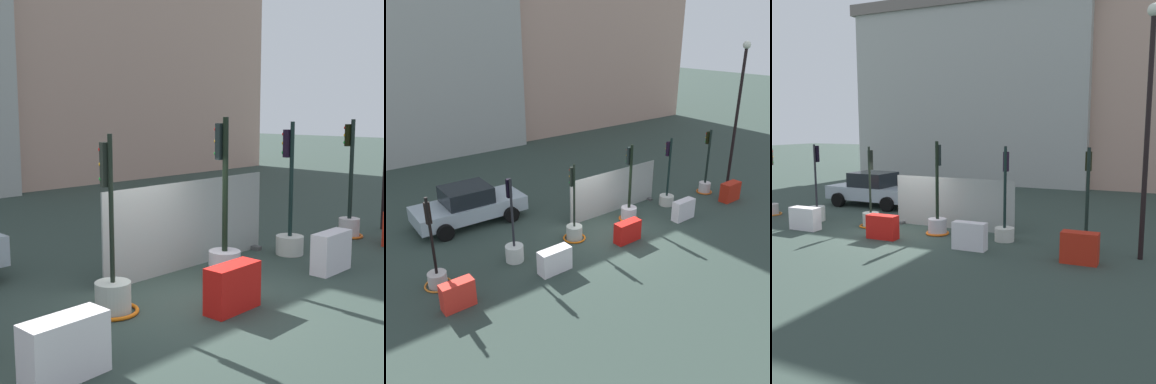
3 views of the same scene
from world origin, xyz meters
The scene contains 16 objects.
ground_plane centered at (0.00, 0.00, 0.00)m, with size 120.00×120.00×0.00m, color #2F3E37.
traffic_light_0 centered at (-6.80, 0.45, 0.47)m, with size 0.87×0.87×3.05m.
traffic_light_1 centered at (-4.09, 0.32, 0.55)m, with size 0.64×0.64×3.09m.
traffic_light_2 centered at (-1.45, 0.34, 0.45)m, with size 0.89×0.89×3.05m.
traffic_light_3 centered at (1.44, 0.33, 0.56)m, with size 0.84×0.84×3.30m.
traffic_light_4 centered at (3.94, 0.42, 0.58)m, with size 0.66×0.66×3.17m.
traffic_light_5 centered at (6.64, 0.31, 0.58)m, with size 0.77×0.77×3.20m.
construction_barrier_0 centered at (-6.69, -0.99, 0.43)m, with size 0.98×0.43×0.86m.
construction_barrier_1 centered at (-3.36, -1.12, 0.42)m, with size 1.15×0.48×0.84m.
construction_barrier_2 centered at (0.06, -1.05, 0.41)m, with size 1.09×0.44×0.82m.
construction_barrier_3 centered at (3.33, -1.06, 0.43)m, with size 1.08×0.41×0.87m.
construction_barrier_4 centered at (6.72, -1.07, 0.45)m, with size 1.04×0.49×0.89m.
car_silver_hatchback centered at (-4.07, 4.20, 0.79)m, with size 4.60×2.33×1.61m.
building_corner_block centered at (12.10, 17.74, 9.26)m, with size 18.31×7.43×18.46m.
street_lamp_post centered at (8.25, 0.09, 4.26)m, with size 0.36×0.36×7.11m.
site_fence_panel centered at (1.54, 1.37, 0.92)m, with size 4.84×0.50×1.91m.
Camera 2 is at (-9.99, -11.10, 7.68)m, focal length 38.57 mm.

